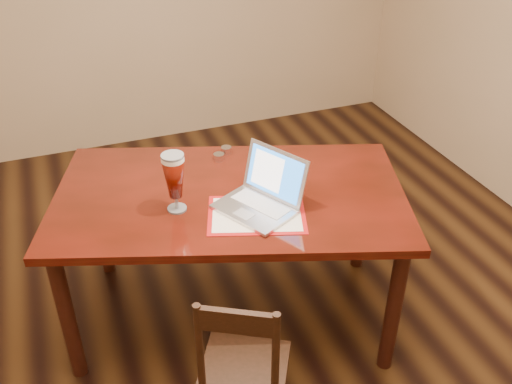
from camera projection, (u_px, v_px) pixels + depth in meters
name	position (u px, v px, depth m)	size (l,w,h in m)	color
ground	(250.00, 327.00, 3.24)	(5.00, 5.00, 0.00)	black
room_shell	(247.00, 14.00, 2.28)	(4.51, 5.01, 2.71)	tan
dining_table	(230.00, 208.00, 2.93)	(1.99, 1.51, 1.13)	#53120B
dining_chair	(243.00, 370.00, 2.46)	(0.50, 0.50, 0.88)	black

